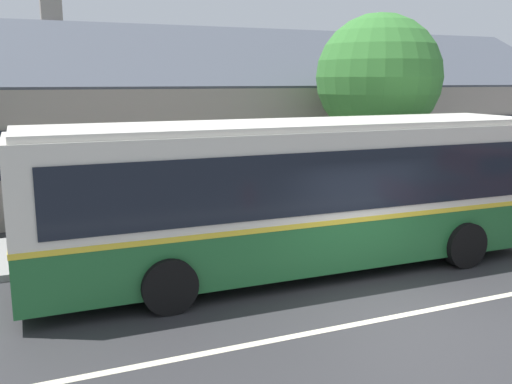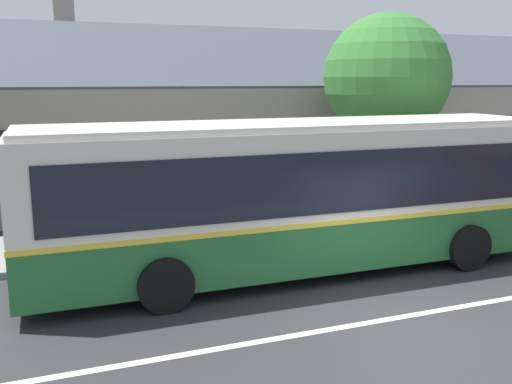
# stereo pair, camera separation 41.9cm
# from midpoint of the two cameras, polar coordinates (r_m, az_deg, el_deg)

# --- Properties ---
(ground_plane) EXTENTS (300.00, 300.00, 0.00)m
(ground_plane) POSITION_cam_midpoint_polar(r_m,az_deg,el_deg) (10.46, 15.93, -11.88)
(ground_plane) COLOR #2D2D30
(sidewalk_far) EXTENTS (60.00, 3.00, 0.15)m
(sidewalk_far) POSITION_cam_midpoint_polar(r_m,az_deg,el_deg) (15.37, 2.47, -3.71)
(sidewalk_far) COLOR gray
(sidewalk_far) RESTS_ON ground
(lane_divider_stripe) EXTENTS (60.00, 0.16, 0.01)m
(lane_divider_stripe) POSITION_cam_midpoint_polar(r_m,az_deg,el_deg) (10.45, 15.93, -11.86)
(lane_divider_stripe) COLOR beige
(lane_divider_stripe) RESTS_ON ground
(community_building) EXTENTS (25.22, 9.34, 7.00)m
(community_building) POSITION_cam_midpoint_polar(r_m,az_deg,el_deg) (22.52, 0.20, 6.06)
(community_building) COLOR gray
(community_building) RESTS_ON ground
(transit_bus) EXTENTS (11.29, 2.85, 3.17)m
(transit_bus) POSITION_cam_midpoint_polar(r_m,az_deg,el_deg) (11.96, 5.23, -0.02)
(transit_bus) COLOR #236633
(transit_bus) RESTS_ON ground
(bench_down_street) EXTENTS (1.67, 0.51, 0.94)m
(bench_down_street) POSITION_cam_midpoint_polar(r_m,az_deg,el_deg) (13.43, -15.43, -4.13)
(bench_down_street) COLOR brown
(bench_down_street) RESTS_ON sidewalk_far
(street_tree_primary) EXTENTS (3.67, 3.67, 5.93)m
(street_tree_primary) POSITION_cam_midpoint_polar(r_m,az_deg,el_deg) (17.35, 13.62, 11.01)
(street_tree_primary) COLOR #4C3828
(street_tree_primary) RESTS_ON ground
(bus_stop_sign) EXTENTS (0.36, 0.07, 2.40)m
(bus_stop_sign) POSITION_cam_midpoint_polar(r_m,az_deg,el_deg) (17.92, 23.58, 2.60)
(bus_stop_sign) COLOR gray
(bus_stop_sign) RESTS_ON sidewalk_far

